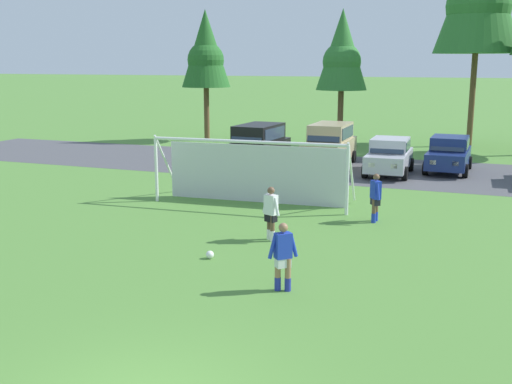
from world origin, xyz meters
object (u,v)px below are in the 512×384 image
at_px(player_defender_far, 283,257).
at_px(parked_car_slot_left, 330,144).
at_px(player_striker_near, 271,214).
at_px(parked_car_slot_center, 449,154).
at_px(player_midfield_center, 375,198).
at_px(parked_car_slot_far_left, 258,145).
at_px(soccer_ball, 210,255).
at_px(soccer_goal, 254,170).
at_px(parked_car_slot_center_left, 389,156).

height_order(player_defender_far, parked_car_slot_left, parked_car_slot_left).
bearing_deg(player_striker_near, parked_car_slot_center, 73.53).
xyz_separation_m(player_midfield_center, player_defender_far, (-0.90, -7.13, 0.00)).
xyz_separation_m(player_defender_far, parked_car_slot_far_left, (-6.64, 16.07, 0.29)).
height_order(soccer_ball, parked_car_slot_center, parked_car_slot_center).
bearing_deg(soccer_ball, parked_car_slot_center, 72.58).
bearing_deg(player_striker_near, player_defender_far, -66.85).
height_order(soccer_ball, parked_car_slot_left, parked_car_slot_left).
bearing_deg(parked_car_slot_center, player_defender_far, -98.06).
bearing_deg(parked_car_slot_left, soccer_ball, -87.48).
distance_m(soccer_goal, parked_car_slot_center_left, 8.88).
xyz_separation_m(parked_car_slot_far_left, parked_car_slot_center, (9.19, 1.96, -0.24)).
xyz_separation_m(soccer_ball, player_midfield_center, (3.51, 5.56, 0.71)).
height_order(player_striker_near, player_defender_far, same).
bearing_deg(player_defender_far, parked_car_slot_far_left, 112.44).
height_order(soccer_goal, parked_car_slot_left, soccer_goal).
relative_size(soccer_goal, parked_car_slot_left, 1.63).
relative_size(player_defender_far, parked_car_slot_center_left, 0.39).
distance_m(parked_car_slot_center_left, parked_car_slot_center, 3.11).
xyz_separation_m(player_striker_near, player_midfield_center, (2.54, 3.29, 0.00)).
relative_size(soccer_goal, parked_car_slot_center, 1.77).
height_order(parked_car_slot_left, parked_car_slot_center_left, parked_car_slot_left).
xyz_separation_m(soccer_ball, player_defender_far, (2.61, -1.58, 0.71)).
xyz_separation_m(parked_car_slot_left, parked_car_slot_center, (5.88, 0.20, -0.24)).
xyz_separation_m(soccer_goal, player_midfield_center, (4.80, -1.19, -0.47)).
xyz_separation_m(player_midfield_center, parked_car_slot_left, (-4.22, 10.69, 0.29)).
bearing_deg(parked_car_slot_far_left, parked_car_slot_center_left, 2.16).
xyz_separation_m(parked_car_slot_left, parked_car_slot_center_left, (3.27, -1.51, -0.24)).
height_order(player_midfield_center, parked_car_slot_center_left, parked_car_slot_center_left).
xyz_separation_m(soccer_ball, soccer_goal, (-1.29, 6.74, 1.18)).
relative_size(parked_car_slot_left, parked_car_slot_center, 1.08).
bearing_deg(parked_car_slot_far_left, parked_car_slot_left, 27.94).
bearing_deg(soccer_goal, soccer_ball, -79.18).
distance_m(player_striker_near, parked_car_slot_left, 14.09).
relative_size(soccer_ball, soccer_goal, 0.03).
xyz_separation_m(soccer_ball, parked_car_slot_center, (5.16, 16.45, 0.77)).
relative_size(soccer_goal, parked_car_slot_center_left, 1.78).
height_order(parked_car_slot_far_left, parked_car_slot_left, same).
distance_m(player_striker_near, player_defender_far, 4.18).
bearing_deg(soccer_goal, player_striker_near, -63.29).
xyz_separation_m(player_defender_far, parked_car_slot_center, (2.55, 18.03, 0.05)).
xyz_separation_m(soccer_goal, parked_car_slot_far_left, (-2.74, 7.75, -0.18)).
distance_m(soccer_ball, soccer_goal, 6.97).
xyz_separation_m(parked_car_slot_center_left, parked_car_slot_center, (2.60, 1.71, 0.00)).
bearing_deg(soccer_ball, parked_car_slot_center_left, 80.16).
relative_size(soccer_ball, player_midfield_center, 0.13).
xyz_separation_m(player_striker_near, parked_car_slot_center_left, (1.59, 12.48, 0.05)).
distance_m(player_midfield_center, parked_car_slot_center, 11.02).
bearing_deg(parked_car_slot_center_left, parked_car_slot_center, 33.27).
distance_m(soccer_ball, parked_car_slot_center, 17.26).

